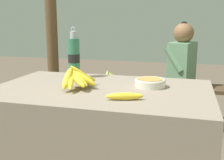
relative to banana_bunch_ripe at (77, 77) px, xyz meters
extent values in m
cube|color=gray|center=(0.13, 0.04, -0.43)|extent=(1.26, 0.79, 0.74)
sphere|color=#4C381E|center=(-0.04, 0.00, 0.00)|extent=(0.05, 0.05, 0.05)
ellipsoid|color=yellow|center=(-0.03, -0.06, 0.00)|extent=(0.05, 0.15, 0.13)
ellipsoid|color=yellow|center=(-0.01, -0.06, -0.01)|extent=(0.09, 0.17, 0.10)
ellipsoid|color=yellow|center=(0.01, -0.04, 0.00)|extent=(0.16, 0.14, 0.09)
ellipsoid|color=yellow|center=(0.02, -0.02, 0.00)|extent=(0.16, 0.10, 0.09)
ellipsoid|color=yellow|center=(0.03, 0.00, 0.00)|extent=(0.18, 0.04, 0.12)
ellipsoid|color=yellow|center=(0.03, 0.03, 0.01)|extent=(0.16, 0.10, 0.14)
ellipsoid|color=yellow|center=(0.01, 0.05, 0.00)|extent=(0.15, 0.16, 0.11)
ellipsoid|color=yellow|center=(-0.02, 0.05, 0.00)|extent=(0.08, 0.14, 0.12)
ellipsoid|color=yellow|center=(-0.03, 0.06, 0.00)|extent=(0.04, 0.16, 0.12)
cylinder|color=silver|center=(0.40, 0.15, -0.04)|extent=(0.18, 0.18, 0.04)
torus|color=silver|center=(0.40, 0.15, -0.02)|extent=(0.18, 0.18, 0.02)
cylinder|color=#BC8942|center=(0.40, 0.15, -0.02)|extent=(0.14, 0.14, 0.01)
cylinder|color=#337556|center=(-0.14, 0.28, 0.07)|extent=(0.08, 0.08, 0.26)
cylinder|color=black|center=(-0.14, 0.28, 0.07)|extent=(0.08, 0.08, 0.06)
cylinder|color=#ADADB2|center=(-0.14, 0.28, 0.22)|extent=(0.04, 0.04, 0.05)
torus|color=#ADADB2|center=(-0.14, 0.28, 0.26)|extent=(0.03, 0.01, 0.03)
ellipsoid|color=yellow|center=(0.32, -0.16, -0.05)|extent=(0.19, 0.09, 0.04)
cube|color=#4C3823|center=(0.28, 1.44, -0.36)|extent=(1.86, 0.32, 0.04)
cube|color=#4C3823|center=(-0.55, 1.32, -0.59)|extent=(0.06, 0.06, 0.42)
cube|color=#4C3823|center=(-0.55, 1.56, -0.59)|extent=(0.06, 0.06, 0.42)
cylinder|color=#564C60|center=(0.28, 1.39, -0.57)|extent=(0.09, 0.09, 0.46)
cylinder|color=#564C60|center=(0.40, 1.36, -0.33)|extent=(0.31, 0.17, 0.09)
cylinder|color=#564C60|center=(0.34, 1.57, -0.57)|extent=(0.09, 0.09, 0.46)
cylinder|color=#564C60|center=(0.45, 1.54, -0.33)|extent=(0.31, 0.17, 0.09)
cube|color=slate|center=(0.55, 1.41, -0.12)|extent=(0.29, 0.38, 0.45)
cylinder|color=slate|center=(0.48, 1.26, -0.05)|extent=(0.21, 0.12, 0.25)
cylinder|color=slate|center=(0.57, 1.57, -0.05)|extent=(0.21, 0.12, 0.25)
sphere|color=brown|center=(0.55, 1.41, 0.19)|extent=(0.20, 0.20, 0.20)
sphere|color=black|center=(0.55, 1.41, 0.27)|extent=(0.08, 0.08, 0.08)
sphere|color=#4C381E|center=(-0.23, 1.44, -0.28)|extent=(0.05, 0.05, 0.05)
ellipsoid|color=#9EB24C|center=(-0.22, 1.38, -0.28)|extent=(0.06, 0.15, 0.13)
ellipsoid|color=#9EB24C|center=(-0.18, 1.42, -0.28)|extent=(0.15, 0.10, 0.12)
ellipsoid|color=#9EB24C|center=(-0.18, 1.47, -0.28)|extent=(0.16, 0.10, 0.09)
ellipsoid|color=#9EB24C|center=(-0.22, 1.49, -0.28)|extent=(0.06, 0.13, 0.11)
cylinder|color=brown|center=(-0.99, 1.65, 0.55)|extent=(0.14, 0.14, 2.70)
camera|label=1|loc=(0.61, -1.47, 0.33)|focal=45.00mm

